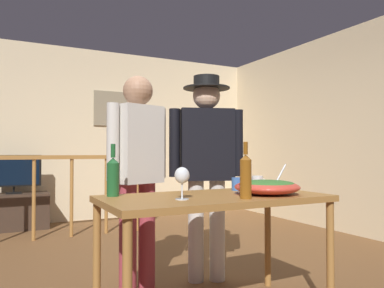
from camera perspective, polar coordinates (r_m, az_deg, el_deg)
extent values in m
plane|color=brown|center=(3.50, -0.99, -18.99)|extent=(8.11, 8.11, 0.00)
cube|color=beige|center=(6.29, -13.58, 1.38)|extent=(5.32, 0.10, 2.70)
cube|color=beige|center=(5.70, 19.33, 1.69)|extent=(0.10, 4.68, 2.70)
cube|color=gray|center=(6.30, -12.21, 5.25)|extent=(0.54, 0.03, 0.56)
cylinder|color=#9E6B33|center=(5.00, -22.77, -7.78)|extent=(0.04, 0.04, 0.98)
cylinder|color=#9E6B33|center=(5.05, -17.72, -7.75)|extent=(0.04, 0.04, 0.98)
cylinder|color=#9E6B33|center=(5.14, -12.82, -7.66)|extent=(0.04, 0.04, 0.98)
cylinder|color=#9E6B33|center=(5.27, -8.12, -7.53)|extent=(0.04, 0.04, 0.98)
cube|color=#9E6B33|center=(4.97, -22.72, -1.87)|extent=(2.73, 0.07, 0.05)
cube|color=#9E6B33|center=(5.26, -8.11, -6.99)|extent=(0.10, 0.10, 1.08)
cube|color=#38281E|center=(5.82, -25.34, -9.22)|extent=(0.90, 0.40, 0.50)
cube|color=black|center=(5.79, -25.32, -6.69)|extent=(0.20, 0.12, 0.02)
cylinder|color=black|center=(5.79, -25.31, -6.20)|extent=(0.03, 0.03, 0.08)
cube|color=black|center=(5.74, -25.28, -3.68)|extent=(0.69, 0.06, 0.43)
cube|color=black|center=(5.71, -25.27, -3.69)|extent=(0.64, 0.01, 0.39)
cube|color=#9E6B33|center=(2.46, 3.44, -8.21)|extent=(1.44, 0.72, 0.04)
cylinder|color=#9E6B33|center=(2.72, 20.16, -15.94)|extent=(0.05, 0.05, 0.75)
cylinder|color=#9E6B33|center=(2.59, -14.18, -16.73)|extent=(0.05, 0.05, 0.75)
cylinder|color=#9E6B33|center=(3.18, 11.36, -13.82)|extent=(0.05, 0.05, 0.75)
ellipsoid|color=#CC3D2D|center=(2.56, 11.26, -6.41)|extent=(0.43, 0.43, 0.09)
ellipsoid|color=#38702D|center=(2.56, 11.25, -5.84)|extent=(0.35, 0.35, 0.04)
cylinder|color=silver|center=(2.61, 12.74, -5.36)|extent=(0.16, 0.01, 0.22)
cylinder|color=silver|center=(2.24, -1.51, -8.32)|extent=(0.08, 0.08, 0.01)
cylinder|color=silver|center=(2.24, -1.51, -7.00)|extent=(0.01, 0.01, 0.10)
ellipsoid|color=silver|center=(2.23, -1.51, -4.74)|extent=(0.09, 0.09, 0.10)
cylinder|color=brown|center=(2.30, 8.11, -5.29)|extent=(0.07, 0.07, 0.23)
cone|color=brown|center=(2.29, 8.10, -1.99)|extent=(0.07, 0.07, 0.03)
cylinder|color=brown|center=(2.29, 8.10, -0.63)|extent=(0.03, 0.03, 0.08)
cylinder|color=#1E5628|center=(2.45, -11.85, -5.30)|extent=(0.08, 0.08, 0.21)
cone|color=#1E5628|center=(2.44, -11.83, -2.44)|extent=(0.08, 0.08, 0.03)
cylinder|color=#1E5628|center=(2.44, -11.83, -1.01)|extent=(0.03, 0.03, 0.09)
cylinder|color=#3866B2|center=(2.80, 6.87, -6.01)|extent=(0.08, 0.08, 0.09)
torus|color=#3866B2|center=(2.83, 7.79, -5.86)|extent=(0.05, 0.01, 0.05)
cylinder|color=white|center=(2.88, 9.83, -5.78)|extent=(0.08, 0.08, 0.10)
torus|color=white|center=(2.91, 10.68, -5.62)|extent=(0.05, 0.01, 0.05)
cylinder|color=#9E3842|center=(3.03, -6.85, -13.60)|extent=(0.13, 0.13, 0.83)
cylinder|color=#9E3842|center=(2.93, -9.67, -14.06)|extent=(0.13, 0.13, 0.83)
cube|color=beige|center=(2.91, -8.19, -0.04)|extent=(0.40, 0.32, 0.59)
cylinder|color=beige|center=(3.05, -4.84, 0.17)|extent=(0.09, 0.09, 0.56)
cylinder|color=beige|center=(2.78, -11.86, 0.34)|extent=(0.09, 0.09, 0.56)
sphere|color=#A37556|center=(2.95, -8.16, 7.94)|extent=(0.23, 0.23, 0.23)
cylinder|color=beige|center=(3.24, 3.82, -12.80)|extent=(0.13, 0.13, 0.83)
cylinder|color=beige|center=(3.21, 0.59, -12.92)|extent=(0.13, 0.13, 0.83)
cube|color=black|center=(3.16, 2.20, -0.09)|extent=(0.48, 0.35, 0.59)
cylinder|color=black|center=(3.22, 6.91, 0.16)|extent=(0.09, 0.09, 0.56)
cylinder|color=black|center=(3.12, -2.65, 0.20)|extent=(0.09, 0.09, 0.56)
sphere|color=beige|center=(3.19, 2.20, 7.30)|extent=(0.23, 0.23, 0.23)
cylinder|color=black|center=(3.20, 2.19, 8.42)|extent=(0.39, 0.39, 0.01)
cylinder|color=black|center=(3.21, 2.19, 9.30)|extent=(0.22, 0.22, 0.10)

